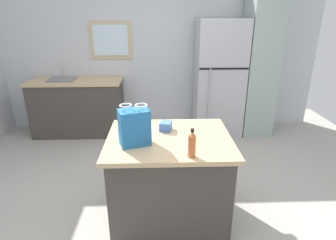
{
  "coord_description": "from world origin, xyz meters",
  "views": [
    {
      "loc": [
        -0.03,
        -2.31,
        1.89
      ],
      "look_at": [
        0.06,
        0.24,
        0.91
      ],
      "focal_mm": 29.8,
      "sensor_mm": 36.0,
      "label": 1
    }
  ],
  "objects_px": {
    "tall_cabinet": "(259,65)",
    "shopping_bag": "(134,127)",
    "small_box": "(166,126)",
    "bottle": "(192,144)",
    "refrigerator": "(219,79)",
    "kitchen_island": "(169,179)"
  },
  "relations": [
    {
      "from": "shopping_bag",
      "to": "small_box",
      "type": "relative_size",
      "value": 2.89
    },
    {
      "from": "refrigerator",
      "to": "shopping_bag",
      "type": "height_order",
      "value": "refrigerator"
    },
    {
      "from": "tall_cabinet",
      "to": "bottle",
      "type": "relative_size",
      "value": 9.78
    },
    {
      "from": "shopping_bag",
      "to": "bottle",
      "type": "distance_m",
      "value": 0.51
    },
    {
      "from": "refrigerator",
      "to": "tall_cabinet",
      "type": "xyz_separation_m",
      "value": [
        0.63,
        0.0,
        0.22
      ]
    },
    {
      "from": "tall_cabinet",
      "to": "bottle",
      "type": "bearing_deg",
      "value": -118.51
    },
    {
      "from": "tall_cabinet",
      "to": "shopping_bag",
      "type": "height_order",
      "value": "tall_cabinet"
    },
    {
      "from": "refrigerator",
      "to": "bottle",
      "type": "distance_m",
      "value": 2.59
    },
    {
      "from": "small_box",
      "to": "bottle",
      "type": "bearing_deg",
      "value": -70.75
    },
    {
      "from": "small_box",
      "to": "bottle",
      "type": "xyz_separation_m",
      "value": [
        0.18,
        -0.53,
        0.06
      ]
    },
    {
      "from": "tall_cabinet",
      "to": "shopping_bag",
      "type": "distance_m",
      "value": 2.88
    },
    {
      "from": "refrigerator",
      "to": "bottle",
      "type": "xyz_separation_m",
      "value": [
        -0.72,
        -2.48,
        0.05
      ]
    },
    {
      "from": "shopping_bag",
      "to": "small_box",
      "type": "distance_m",
      "value": 0.41
    },
    {
      "from": "shopping_bag",
      "to": "small_box",
      "type": "height_order",
      "value": "shopping_bag"
    },
    {
      "from": "kitchen_island",
      "to": "bottle",
      "type": "height_order",
      "value": "bottle"
    },
    {
      "from": "refrigerator",
      "to": "small_box",
      "type": "distance_m",
      "value": 2.16
    },
    {
      "from": "bottle",
      "to": "refrigerator",
      "type": "bearing_deg",
      "value": 73.86
    },
    {
      "from": "small_box",
      "to": "shopping_bag",
      "type": "bearing_deg",
      "value": -132.39
    },
    {
      "from": "tall_cabinet",
      "to": "shopping_bag",
      "type": "bearing_deg",
      "value": -128.66
    },
    {
      "from": "tall_cabinet",
      "to": "bottle",
      "type": "height_order",
      "value": "tall_cabinet"
    },
    {
      "from": "shopping_bag",
      "to": "bottle",
      "type": "relative_size",
      "value": 1.5
    },
    {
      "from": "refrigerator",
      "to": "shopping_bag",
      "type": "distance_m",
      "value": 2.54
    }
  ]
}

